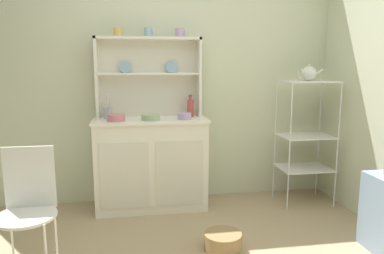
% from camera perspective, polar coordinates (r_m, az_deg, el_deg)
% --- Properties ---
extents(wall_back, '(3.84, 0.05, 2.50)m').
position_cam_1_polar(wall_back, '(3.60, -3.23, 8.20)').
color(wall_back, beige).
rests_on(wall_back, ground).
extents(hutch_cabinet, '(1.05, 0.45, 0.85)m').
position_cam_1_polar(hutch_cabinet, '(3.45, -6.43, -5.57)').
color(hutch_cabinet, white).
rests_on(hutch_cabinet, ground).
extents(hutch_shelf_unit, '(0.98, 0.18, 0.75)m').
position_cam_1_polar(hutch_shelf_unit, '(3.49, -6.83, 8.69)').
color(hutch_shelf_unit, silver).
rests_on(hutch_shelf_unit, hutch_cabinet).
extents(bakers_rack, '(0.49, 0.38, 1.20)m').
position_cam_1_polar(bakers_rack, '(3.66, 17.50, -0.13)').
color(bakers_rack, silver).
rests_on(bakers_rack, ground).
extents(wire_chair, '(0.36, 0.36, 0.85)m').
position_cam_1_polar(wire_chair, '(2.48, -24.45, -10.73)').
color(wire_chair, white).
rests_on(wire_chair, ground).
extents(floor_basket, '(0.28, 0.28, 0.13)m').
position_cam_1_polar(floor_basket, '(2.81, 4.89, -17.48)').
color(floor_basket, '#93754C').
rests_on(floor_basket, ground).
extents(cup_gold_0, '(0.09, 0.08, 0.08)m').
position_cam_1_polar(cup_gold_0, '(3.46, -11.62, 14.42)').
color(cup_gold_0, '#DBB760').
rests_on(cup_gold_0, hutch_shelf_unit).
extents(cup_sky_1, '(0.08, 0.06, 0.08)m').
position_cam_1_polar(cup_sky_1, '(3.46, -6.95, 14.60)').
color(cup_sky_1, '#8EB2D1').
rests_on(cup_sky_1, hutch_shelf_unit).
extents(cup_lilac_2, '(0.09, 0.07, 0.08)m').
position_cam_1_polar(cup_lilac_2, '(3.48, -1.98, 14.60)').
color(cup_lilac_2, '#B79ECC').
rests_on(cup_lilac_2, hutch_shelf_unit).
extents(bowl_mixing_large, '(0.16, 0.16, 0.06)m').
position_cam_1_polar(bowl_mixing_large, '(3.29, -11.85, 1.46)').
color(bowl_mixing_large, '#D17A84').
rests_on(bowl_mixing_large, hutch_cabinet).
extents(bowl_floral_medium, '(0.17, 0.17, 0.05)m').
position_cam_1_polar(bowl_floral_medium, '(3.29, -6.52, 1.52)').
color(bowl_floral_medium, '#9EB78E').
rests_on(bowl_floral_medium, hutch_cabinet).
extents(bowl_cream_small, '(0.13, 0.13, 0.06)m').
position_cam_1_polar(bowl_cream_small, '(3.31, -1.23, 1.73)').
color(bowl_cream_small, '#B79ECC').
rests_on(bowl_cream_small, hutch_cabinet).
extents(jam_bottle, '(0.06, 0.06, 0.21)m').
position_cam_1_polar(jam_bottle, '(3.47, -0.26, 3.06)').
color(jam_bottle, '#B74C47').
rests_on(jam_bottle, hutch_cabinet).
extents(utensil_jar, '(0.08, 0.08, 0.25)m').
position_cam_1_polar(utensil_jar, '(3.44, -13.10, 2.25)').
color(utensil_jar, '#B2B7C6').
rests_on(utensil_jar, hutch_cabinet).
extents(porcelain_teapot, '(0.23, 0.14, 0.16)m').
position_cam_1_polar(porcelain_teapot, '(3.61, 17.91, 8.02)').
color(porcelain_teapot, white).
rests_on(porcelain_teapot, bakers_rack).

